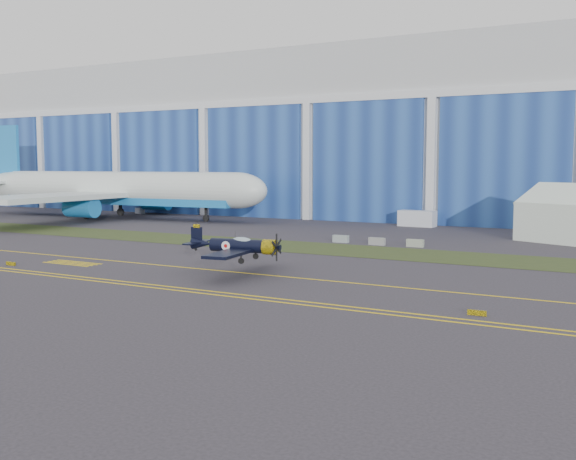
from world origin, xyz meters
The scene contains 17 objects.
ground centered at (0.00, 0.00, 0.00)m, with size 260.00×260.00×0.00m, color #39353C.
grass_median centered at (0.00, 14.00, 0.02)m, with size 260.00×10.00×0.02m, color #475128.
hangar centered at (0.00, 71.79, 14.96)m, with size 220.00×45.70×30.00m.
taxiway_centreline centered at (0.00, -5.00, 0.01)m, with size 200.00×0.20×0.02m, color yellow.
edge_line_near centered at (0.00, -14.50, 0.01)m, with size 80.00×0.20×0.02m, color yellow.
edge_line_far centered at (0.00, -13.50, 0.01)m, with size 80.00×0.20×0.02m, color yellow.
hold_short_ladder centered at (-18.00, -8.10, 0.01)m, with size 6.00×2.40×0.02m, color yellow, non-canonical shape.
guard_board_left centered at (-22.00, -12.00, 0.17)m, with size 1.20×0.15×0.35m, color yellow.
guard_board_right centered at (22.00, -12.00, 0.17)m, with size 1.20×0.15×0.35m, color yellow.
warbird centered at (-0.24, -5.74, 2.52)m, with size 11.16×12.86×3.45m.
jetliner centered at (-53.61, 36.10, 11.80)m, with size 71.35×61.79×23.59m.
shipping_container centered at (-1.00, 45.86, 1.23)m, with size 5.66×2.26×2.45m, color silver.
tug centered at (17.06, 46.62, 0.76)m, with size 2.61×1.63×1.52m, color #FFDF00.
cart centered at (-57.07, 45.99, 0.56)m, with size 1.87×1.12×1.12m, color silver.
barrier_a centered at (-2.35, 20.47, 0.45)m, with size 2.00×0.60×0.90m, color gray.
barrier_b centered at (2.54, 20.11, 0.45)m, with size 2.00×0.60×0.90m, color gray.
barrier_c centered at (7.12, 20.53, 0.45)m, with size 2.00×0.60×0.90m, color gray.
Camera 1 is at (31.91, -54.66, 9.60)m, focal length 42.00 mm.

